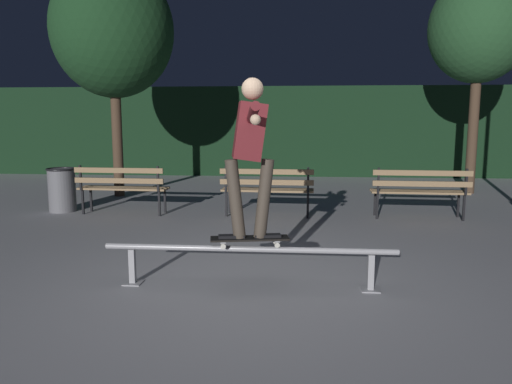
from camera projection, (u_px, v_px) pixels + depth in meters
ground_plane at (249, 287)px, 4.89m from camera, size 90.00×90.00×0.00m
hedge_backdrop at (281, 131)px, 14.81m from camera, size 24.00×1.20×2.64m
grind_rail at (249, 255)px, 4.84m from camera, size 2.94×0.18×0.42m
skateboard at (250, 239)px, 4.82m from camera, size 0.80×0.33×0.09m
skateboarder at (250, 145)px, 4.68m from camera, size 0.63×1.39×1.56m
park_bench_leftmost at (122, 184)px, 8.57m from camera, size 1.61×0.47×0.88m
park_bench_left_center at (267, 186)px, 8.36m from camera, size 1.61×0.47×0.88m
park_bench_right_center at (420, 188)px, 8.15m from camera, size 1.61×0.47×0.88m
tree_far_right at (480, 29)px, 10.61m from camera, size 2.17×2.17×4.86m
tree_far_left at (113, 31)px, 10.23m from camera, size 2.56×2.56×4.95m
trash_can at (62, 189)px, 8.88m from camera, size 0.52×0.52×0.80m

